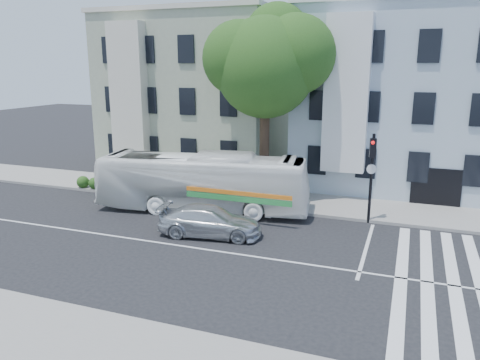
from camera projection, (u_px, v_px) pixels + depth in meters
The scene contains 10 objects.
ground at pixel (204, 249), 19.95m from camera, with size 120.00×120.00×0.00m, color black.
sidewalk_far at pixel (261, 199), 27.21m from camera, with size 80.00×4.00×0.15m, color gray.
sidewalk_near at pixel (80, 353), 12.65m from camera, with size 80.00×4.00×0.15m, color gray.
building_left at pixel (201, 95), 34.65m from camera, with size 12.00×10.00×11.00m, color #959D84.
building_right at pixel (400, 99), 29.92m from camera, with size 12.00×10.00×11.00m, color #A3BAC3.
street_tree at pixel (268, 62), 26.00m from camera, with size 7.30×5.90×11.10m.
bus at pixel (202, 182), 24.86m from camera, with size 11.31×2.65×3.15m, color white.
sedan at pixel (210, 221), 21.42m from camera, with size 4.74×1.93×1.38m, color silver.
hedge at pixel (141, 188), 27.92m from camera, with size 8.50×0.84×0.70m, color #206421, non-canonical shape.
traffic_signal at pixel (372, 167), 22.56m from camera, with size 0.46×0.54×4.46m.
Camera 1 is at (7.95, -16.95, 7.65)m, focal length 35.00 mm.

